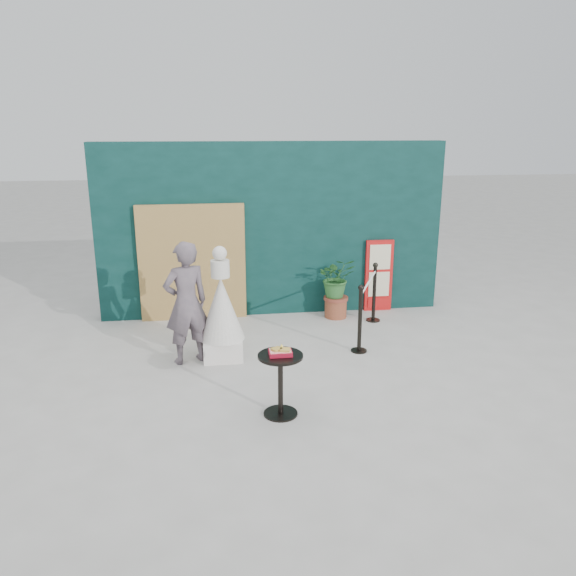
{
  "coord_description": "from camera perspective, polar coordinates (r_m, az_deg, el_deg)",
  "views": [
    {
      "loc": [
        -1.09,
        -6.48,
        3.25
      ],
      "look_at": [
        0.0,
        1.2,
        1.0
      ],
      "focal_mm": 35.0,
      "sensor_mm": 36.0,
      "label": 1
    }
  ],
  "objects": [
    {
      "name": "planter",
      "position": [
        9.76,
        4.92,
        0.51
      ],
      "size": [
        0.63,
        0.55,
        1.07
      ],
      "color": "brown",
      "rests_on": "ground"
    },
    {
      "name": "stanchion_barrier",
      "position": [
        9.01,
        8.09,
        -1.79
      ],
      "size": [
        0.84,
        1.54,
        1.03
      ],
      "color": "black",
      "rests_on": "ground"
    },
    {
      "name": "cafe_table",
      "position": [
        6.51,
        -0.77,
        -8.84
      ],
      "size": [
        0.52,
        0.52,
        0.75
      ],
      "color": "black",
      "rests_on": "ground"
    },
    {
      "name": "menu_board",
      "position": [
        10.23,
        9.2,
        1.25
      ],
      "size": [
        0.5,
        0.07,
        1.3
      ],
      "color": "red",
      "rests_on": "ground"
    },
    {
      "name": "ground",
      "position": [
        7.33,
        1.33,
        -10.15
      ],
      "size": [
        60.0,
        60.0,
        0.0
      ],
      "primitive_type": "plane",
      "color": "#ADAAA5",
      "rests_on": "ground"
    },
    {
      "name": "bamboo_fence",
      "position": [
        9.69,
        -9.69,
        2.52
      ],
      "size": [
        1.8,
        0.08,
        2.0
      ],
      "primitive_type": "cube",
      "color": "tan",
      "rests_on": "ground"
    },
    {
      "name": "food_basket",
      "position": [
        6.39,
        -0.77,
        -6.49
      ],
      "size": [
        0.26,
        0.19,
        0.11
      ],
      "color": "#A91229",
      "rests_on": "cafe_table"
    },
    {
      "name": "woman",
      "position": [
        7.93,
        -10.31,
        -1.51
      ],
      "size": [
        0.75,
        0.63,
        1.75
      ],
      "primitive_type": "imported",
      "rotation": [
        0.0,
        0.0,
        3.54
      ],
      "color": "#685961",
      "rests_on": "ground"
    },
    {
      "name": "statue",
      "position": [
        8.05,
        -6.75,
        -2.59
      ],
      "size": [
        0.65,
        0.65,
        1.66
      ],
      "color": "white",
      "rests_on": "ground"
    },
    {
      "name": "back_wall",
      "position": [
        9.85,
        -1.6,
        5.94
      ],
      "size": [
        6.0,
        0.3,
        3.0
      ],
      "primitive_type": "cube",
      "color": "black",
      "rests_on": "ground"
    }
  ]
}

